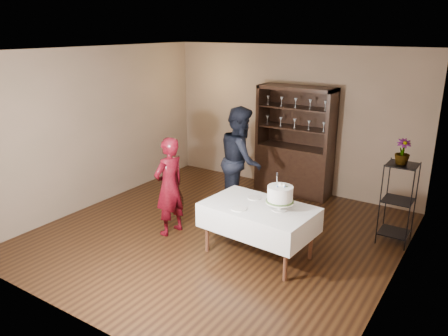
{
  "coord_description": "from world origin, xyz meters",
  "views": [
    {
      "loc": [
        3.34,
        -4.97,
        3.0
      ],
      "look_at": [
        0.04,
        0.1,
        1.04
      ],
      "focal_mm": 35.0,
      "sensor_mm": 36.0,
      "label": 1
    }
  ],
  "objects_px": {
    "china_hutch": "(294,159)",
    "plant_etagere": "(398,200)",
    "man": "(241,160)",
    "cake": "(280,195)",
    "cake_table": "(259,218)",
    "woman": "(169,186)",
    "potted_plant": "(403,152)"
  },
  "relations": [
    {
      "from": "china_hutch",
      "to": "plant_etagere",
      "type": "relative_size",
      "value": 1.67
    },
    {
      "from": "man",
      "to": "cake",
      "type": "height_order",
      "value": "man"
    },
    {
      "from": "man",
      "to": "cake_table",
      "type": "bearing_deg",
      "value": -169.99
    },
    {
      "from": "china_hutch",
      "to": "woman",
      "type": "bearing_deg",
      "value": -107.95
    },
    {
      "from": "plant_etagere",
      "to": "cake",
      "type": "distance_m",
      "value": 1.85
    },
    {
      "from": "cake_table",
      "to": "woman",
      "type": "bearing_deg",
      "value": -175.44
    },
    {
      "from": "woman",
      "to": "man",
      "type": "bearing_deg",
      "value": 169.11
    },
    {
      "from": "china_hutch",
      "to": "cake_table",
      "type": "height_order",
      "value": "china_hutch"
    },
    {
      "from": "potted_plant",
      "to": "plant_etagere",
      "type": "bearing_deg",
      "value": 34.05
    },
    {
      "from": "china_hutch",
      "to": "plant_etagere",
      "type": "xyz_separation_m",
      "value": [
        2.08,
        -1.05,
        -0.01
      ]
    },
    {
      "from": "man",
      "to": "potted_plant",
      "type": "distance_m",
      "value": 2.51
    },
    {
      "from": "man",
      "to": "cake",
      "type": "bearing_deg",
      "value": -162.18
    },
    {
      "from": "man",
      "to": "cake",
      "type": "xyz_separation_m",
      "value": [
        1.3,
        -1.18,
        0.04
      ]
    },
    {
      "from": "woman",
      "to": "cake",
      "type": "relative_size",
      "value": 2.93
    },
    {
      "from": "cake_table",
      "to": "potted_plant",
      "type": "relative_size",
      "value": 4.27
    },
    {
      "from": "cake",
      "to": "man",
      "type": "bearing_deg",
      "value": 137.57
    },
    {
      "from": "china_hutch",
      "to": "potted_plant",
      "type": "xyz_separation_m",
      "value": [
        2.06,
        -1.07,
        0.7
      ]
    },
    {
      "from": "cake",
      "to": "china_hutch",
      "type": "bearing_deg",
      "value": 110.09
    },
    {
      "from": "plant_etagere",
      "to": "woman",
      "type": "relative_size",
      "value": 0.8
    },
    {
      "from": "woman",
      "to": "potted_plant",
      "type": "bearing_deg",
      "value": 125.07
    },
    {
      "from": "plant_etagere",
      "to": "cake",
      "type": "bearing_deg",
      "value": -130.39
    },
    {
      "from": "plant_etagere",
      "to": "potted_plant",
      "type": "bearing_deg",
      "value": -145.95
    },
    {
      "from": "china_hutch",
      "to": "cake",
      "type": "relative_size",
      "value": 3.91
    },
    {
      "from": "china_hutch",
      "to": "woman",
      "type": "relative_size",
      "value": 1.34
    },
    {
      "from": "man",
      "to": "potted_plant",
      "type": "xyz_separation_m",
      "value": [
        2.46,
        0.2,
        0.47
      ]
    },
    {
      "from": "china_hutch",
      "to": "man",
      "type": "height_order",
      "value": "china_hutch"
    },
    {
      "from": "potted_plant",
      "to": "man",
      "type": "bearing_deg",
      "value": -175.46
    },
    {
      "from": "china_hutch",
      "to": "cake_table",
      "type": "bearing_deg",
      "value": -76.2
    },
    {
      "from": "cake",
      "to": "potted_plant",
      "type": "relative_size",
      "value": 1.44
    },
    {
      "from": "potted_plant",
      "to": "cake",
      "type": "bearing_deg",
      "value": -130.18
    },
    {
      "from": "plant_etagere",
      "to": "cake",
      "type": "relative_size",
      "value": 2.35
    },
    {
      "from": "woman",
      "to": "plant_etagere",
      "type": "bearing_deg",
      "value": 125.12
    }
  ]
}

